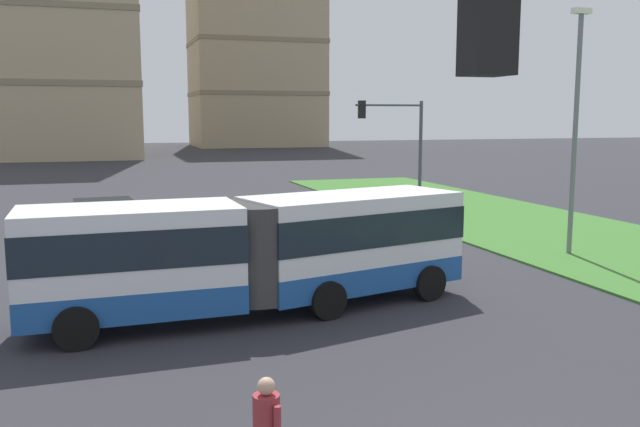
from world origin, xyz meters
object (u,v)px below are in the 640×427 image
object	(u,v)px
articulated_bus	(257,251)
car_maroon_sedan	(107,218)
traffic_light_near_left	(80,278)
streetlight_median	(576,123)
traffic_light_far_right	(400,141)

from	to	relation	value
articulated_bus	car_maroon_sedan	world-z (taller)	articulated_bus
articulated_bus	car_maroon_sedan	xyz separation A→B (m)	(-3.75, 13.62, -0.90)
traffic_light_near_left	streetlight_median	xyz separation A→B (m)	(16.53, 17.03, 0.65)
traffic_light_near_left	traffic_light_far_right	size ratio (longest dim) A/B	1.06
car_maroon_sedan	articulated_bus	bearing A→B (deg)	-74.59
car_maroon_sedan	traffic_light_near_left	bearing A→B (deg)	-90.23
streetlight_median	articulated_bus	bearing A→B (deg)	-163.46
traffic_light_near_left	car_maroon_sedan	bearing A→B (deg)	89.77
traffic_light_near_left	traffic_light_far_right	bearing A→B (deg)	62.23
articulated_bus	traffic_light_near_left	world-z (taller)	traffic_light_near_left
articulated_bus	traffic_light_far_right	distance (m)	15.16
traffic_light_near_left	traffic_light_far_right	distance (m)	28.26
car_maroon_sedan	traffic_light_far_right	size ratio (longest dim) A/B	0.78
traffic_light_near_left	streetlight_median	size ratio (longest dim) A/B	0.69
articulated_bus	streetlight_median	xyz separation A→B (m)	(12.67, 3.76, 3.27)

